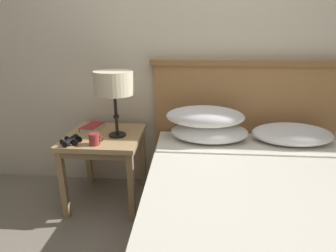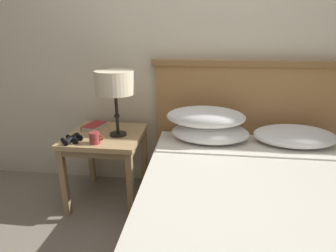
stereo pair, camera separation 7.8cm
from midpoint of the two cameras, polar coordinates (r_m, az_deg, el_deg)
wall_back at (r=2.24m, az=4.01°, el=18.25°), size 8.00×0.06×2.60m
nightstand at (r=2.16m, az=-14.58°, el=-3.75°), size 0.58×0.58×0.59m
bed at (r=1.70m, az=19.45°, el=-19.03°), size 1.59×2.01×1.15m
table_lamp at (r=1.98m, az=-12.80°, el=8.82°), size 0.29×0.29×0.50m
book_on_nightstand at (r=2.27m, az=-17.05°, el=-0.24°), size 0.17×0.23×0.04m
binoculars_pair at (r=2.02m, az=-21.44°, el=-2.96°), size 0.14×0.16×0.05m
coffee_mug at (r=1.94m, az=-16.78°, el=-2.74°), size 0.10×0.08×0.08m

